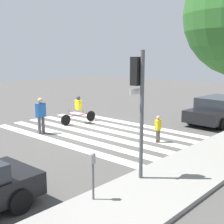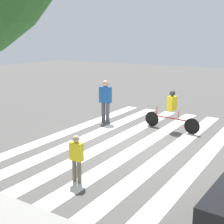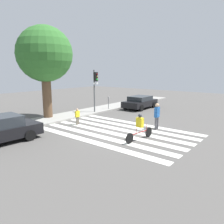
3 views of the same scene
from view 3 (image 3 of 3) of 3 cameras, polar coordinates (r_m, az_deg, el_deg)
The scene contains 10 objects.
ground_plane at distance 14.58m, azimuth 1.34°, elevation -5.08°, with size 60.00×60.00×0.00m, color #4C4947.
sidewalk_curb at distance 18.92m, azimuth -13.83°, elevation -1.46°, with size 36.00×2.50×0.14m.
crosswalk_stripes at distance 14.58m, azimuth 1.35°, elevation -5.07°, with size 5.74×10.00×0.01m.
traffic_light at distance 20.32m, azimuth -4.41°, elevation 7.51°, with size 0.60×0.50×4.03m.
parking_meter at distance 22.04m, azimuth -0.93°, elevation 3.21°, with size 0.15×0.15×1.43m.
street_tree at distance 18.76m, azimuth -17.17°, elevation 14.06°, with size 4.43×4.43×7.49m.
pedestrian_adult_yellow_jacket at distance 15.21m, azimuth 11.65°, elevation -0.69°, with size 0.52×0.29×1.80m.
pedestrian_child_with_backpack at distance 16.41m, azimuth -9.03°, elevation -0.93°, with size 0.34×0.18×1.22m.
cyclist_near_curb at distance 12.66m, azimuth 7.27°, elevation -3.63°, with size 2.35×0.43×1.57m.
car_parked_dark_suv at distance 23.32m, azimuth 7.34°, elevation 2.61°, with size 4.32×2.15×1.32m.
Camera 3 is at (-11.11, -8.54, 4.01)m, focal length 35.00 mm.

